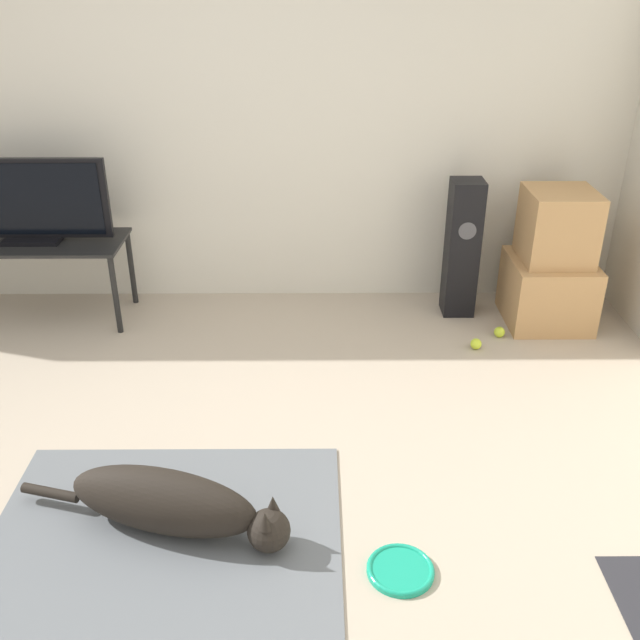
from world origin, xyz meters
TOP-DOWN VIEW (x-y plane):
  - ground_plane at (0.00, 0.00)m, footprint 12.00×12.00m
  - wall_back at (0.00, 2.10)m, footprint 8.00×0.06m
  - area_rug at (-0.03, -0.26)m, footprint 1.42×1.14m
  - dog at (0.00, -0.21)m, footprint 1.16×0.44m
  - frisbee at (0.90, -0.44)m, footprint 0.26×0.26m
  - cardboard_box_lower at (2.05, 1.65)m, footprint 0.50×0.52m
  - cardboard_box_upper at (2.05, 1.66)m, footprint 0.40×0.42m
  - floor_speaker at (1.51, 1.78)m, footprint 0.20×0.20m
  - tv_stand at (-1.15, 1.72)m, footprint 1.09×0.48m
  - tv at (-1.15, 1.73)m, footprint 0.98×0.20m
  - tennis_ball_by_boxes at (1.71, 1.43)m, footprint 0.07×0.07m
  - tennis_ball_near_speaker at (1.54, 1.28)m, footprint 0.07×0.07m

SIDE VIEW (x-z plane):
  - ground_plane at x=0.00m, z-range 0.00..0.00m
  - area_rug at x=-0.03m, z-range 0.00..0.01m
  - frisbee at x=0.90m, z-range 0.00..0.03m
  - tennis_ball_by_boxes at x=1.71m, z-range 0.00..0.07m
  - tennis_ball_near_speaker at x=1.54m, z-range 0.00..0.07m
  - dog at x=0.00m, z-range 0.01..0.28m
  - cardboard_box_lower at x=2.05m, z-range 0.00..0.42m
  - floor_speaker at x=1.51m, z-range 0.00..0.88m
  - tv_stand at x=-1.15m, z-range 0.20..0.72m
  - cardboard_box_upper at x=2.05m, z-range 0.42..0.85m
  - tv at x=-1.15m, z-range 0.52..1.03m
  - wall_back at x=0.00m, z-range 0.00..2.55m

